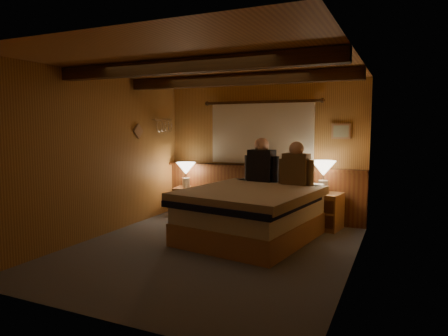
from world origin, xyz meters
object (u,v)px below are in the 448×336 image
Objects in this scene: lamp_left at (186,170)px; lamp_right at (324,170)px; person_right at (296,167)px; nightstand_right at (323,211)px; bed at (254,212)px; duffel_bag at (194,215)px; nightstand_left at (188,201)px; person_left at (262,163)px.

lamp_right is at bearing 0.37° from lamp_left.
nightstand_right is at bearing 47.35° from person_right.
lamp_right reaches higher than bed.
duffel_bag is at bearing 171.94° from bed.
bed is 4.55× the size of nightstand_left.
bed is at bearing -117.64° from person_right.
person_left reaches higher than nightstand_left.
bed is 1.40m from lamp_right.
bed reaches higher than nightstand_right.
duffel_bag is at bearing -162.31° from person_right.
duffel_bag is (-2.02, -0.59, -0.14)m from nightstand_right.
person_left reaches higher than lamp_left.
person_left is at bearing -7.48° from lamp_left.
person_left is 1.44× the size of duffel_bag.
lamp_right is 0.73× the size of person_right.
nightstand_right is 1.25m from person_left.
nightstand_left is 1.71m from person_left.
bed is 4.60× the size of duffel_bag.
lamp_left is at bearing 158.73° from bed.
lamp_right is 2.24m from duffel_bag.
nightstand_left is 2.28m from person_right.
person_right is (0.46, 0.64, 0.62)m from bed.
lamp_left is (-2.53, 0.03, 0.54)m from nightstand_right.
person_right reaches higher than duffel_bag.
person_right is at bearing -134.57° from lamp_right.
nightstand_left is at bearing 179.81° from person_left.
bed is 3.97× the size of nightstand_right.
nightstand_left is 1.12× the size of lamp_left.
person_left is at bearing -160.81° from nightstand_right.
person_left is (1.51, -0.20, 0.77)m from nightstand_left.
duffel_bag is at bearing -50.59° from lamp_left.
lamp_right is (-0.03, 0.05, 0.65)m from nightstand_right.
lamp_right is at bearing 126.97° from nightstand_right.
nightstand_right is (0.84, 0.95, -0.09)m from bed.
lamp_right reaches higher than lamp_left.
lamp_right is 0.98× the size of duffel_bag.
person_left reaches higher than lamp_right.
nightstand_left is 0.58m from lamp_left.
nightstand_left is 2.57m from lamp_right.
lamp_left is at bearing 167.84° from nightstand_left.
nightstand_right is 0.86× the size of person_right.
lamp_left is at bearing 179.90° from person_left.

